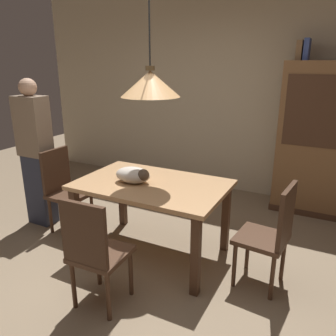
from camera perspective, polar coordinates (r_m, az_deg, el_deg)
The scene contains 12 objects.
ground at distance 3.10m, azimuth -5.65°, elevation -19.08°, with size 10.00×10.00×0.00m, color #847056.
back_wall at distance 4.93m, azimuth 10.99°, elevation 12.81°, with size 6.40×0.10×2.90m, color beige.
dining_table at distance 3.22m, azimuth -2.72°, elevation -4.21°, with size 1.40×0.90×0.75m.
chair_near_front at distance 2.64m, azimuth -12.35°, elevation -13.33°, with size 0.41×0.41×0.93m.
chair_left_side at distance 3.92m, azimuth -17.16°, elevation -3.05°, with size 0.41×0.41×0.93m.
chair_right_side at distance 2.94m, azimuth 17.09°, elevation -10.35°, with size 0.44×0.44×0.93m.
cat_sleeping at distance 3.18m, azimuth -5.80°, elevation -1.18°, with size 0.39×0.25×0.16m.
pendant_lamp at distance 2.99m, azimuth -3.01°, elevation 14.08°, with size 0.52×0.52×1.30m.
hutch_bookcase at distance 4.49m, azimuth 25.14°, elevation 3.69°, with size 1.12×0.45×1.85m.
book_brown_thick at distance 4.41m, azimuth 21.40°, elevation 18.03°, with size 0.06×0.24×0.22m, color brown.
book_blue_wide at distance 4.41m, azimuth 22.43°, elevation 18.05°, with size 0.06×0.24×0.24m, color #384C93.
person_standing at distance 4.09m, azimuth -21.41°, elevation 2.25°, with size 0.36×0.22×1.67m.
Camera 1 is at (1.38, -2.06, 1.86)m, focal length 36.07 mm.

